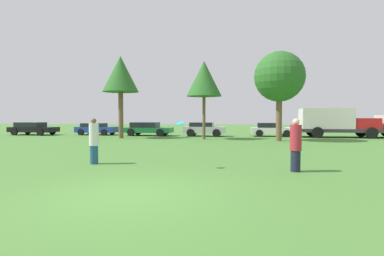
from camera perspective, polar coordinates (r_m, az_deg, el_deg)
The scene contains 13 objects.
ground_plane at distance 7.45m, azimuth -12.26°, elevation -12.33°, with size 120.00×120.00×0.00m, color #477A33.
person_thrower at distance 12.23m, azimuth -18.31°, elevation -2.40°, with size 0.36×0.36×1.79m.
person_catcher at distance 10.60m, azimuth 19.28°, elevation -3.11°, with size 0.38×0.38×1.80m.
frisbee at distance 10.55m, azimuth -2.23°, elevation 0.90°, with size 0.29×0.26×0.18m.
tree_0 at distance 26.10m, azimuth -13.56°, elevation 9.89°, with size 3.02×3.02×6.93m.
tree_1 at distance 24.25m, azimuth 2.32°, elevation 9.39°, with size 2.84×2.84×6.32m.
tree_2 at distance 23.52m, azimuth 16.43°, elevation 9.34°, with size 3.76×3.76×6.71m.
parked_car_black at distance 33.45m, azimuth -28.24°, elevation -0.02°, with size 4.63×2.21×1.26m.
parked_car_blue at distance 31.10m, azimuth -17.91°, elevation -0.11°, with size 4.00×2.12×1.17m.
parked_car_green at distance 28.77m, azimuth -8.55°, elevation -0.09°, with size 4.65×2.27×1.28m.
parked_car_silver at distance 27.63m, azimuth 2.30°, elevation -0.15°, with size 3.89×2.06×1.28m.
parked_car_white at distance 28.36m, azimuth 14.97°, elevation -0.23°, with size 3.92×2.14×1.25m.
delivery_truck_red at distance 28.94m, azimuth 25.58°, elevation 1.08°, with size 6.90×2.85×2.54m.
Camera 1 is at (2.37, -6.81, 1.88)m, focal length 27.80 mm.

